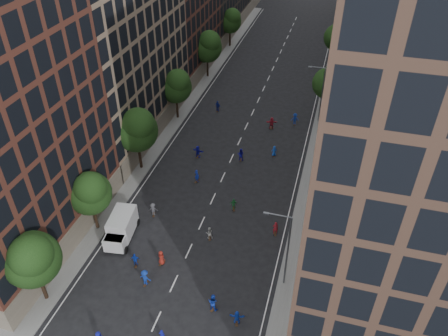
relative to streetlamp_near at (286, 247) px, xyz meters
The scene contains 34 objects.
ground 30.30m from the streetlamp_near, 110.32° to the left, with size 240.00×240.00×0.00m, color black.
sidewalk_left 42.27m from the streetlamp_near, 122.21° to the left, with size 4.00×105.00×0.15m, color slate.
sidewalk_right 35.90m from the streetlamp_near, 87.37° to the left, with size 4.00×105.00×0.15m, color slate.
bldg_left_b 39.13m from the streetlamp_near, 141.93° to the left, with size 14.00×26.00×34.00m, color #8D745C.
bldg_right_a 15.75m from the streetlamp_near, 19.17° to the left, with size 14.00×30.00×36.00m, color #4A3327.
bldg_right_b 35.03m from the streetlamp_near, 74.90° to the left, with size 14.00×28.00×33.00m, color #655C53.
tree_left_0 22.89m from the streetlamp_near, 159.12° to the right, with size 5.20×5.20×8.83m.
tree_left_1 21.47m from the streetlamp_near, behind, with size 4.80×4.80×8.21m.
tree_left_2 25.48m from the streetlamp_near, 147.07° to the left, with size 5.60×5.60×9.45m.
tree_left_3 35.12m from the streetlamp_near, 127.52° to the left, with size 5.00×5.00×8.58m.
tree_left_4 48.78m from the streetlamp_near, 115.99° to the left, with size 5.40×5.40×9.08m.
tree_left_5 63.57m from the streetlamp_near, 109.66° to the left, with size 4.80×4.80×8.33m.
tree_right_a 35.87m from the streetlamp_near, 88.38° to the left, with size 5.00×5.00×8.39m.
tree_right_b 55.86m from the streetlamp_near, 88.95° to the left, with size 5.20×5.20×8.83m.
streetlamp_near is the anchor object (origin of this frame).
streetlamp_far 33.00m from the streetlamp_near, 90.00° to the left, with size 2.64×0.22×9.06m.
cargo_van 18.61m from the streetlamp_near, behind, with size 3.14×5.57×2.83m.
skater_1 13.61m from the streetlamp_near, 134.68° to the right, with size 0.55×0.36×1.51m, color #141AA5.
skater_2 8.54m from the streetlamp_near, 140.26° to the right, with size 0.95×0.74×1.95m, color #1432AA.
skater_3 14.21m from the streetlamp_near, 163.72° to the right, with size 1.20×0.69×1.86m, color #123199.
skater_4 15.73m from the streetlamp_near, behind, with size 0.95×0.39×1.62m, color #173CBB.
skater_5 7.80m from the streetlamp_near, 119.54° to the right, with size 1.41×0.45×1.52m, color #163DB9.
skater_6 13.25m from the streetlamp_near, behind, with size 0.84×0.55×1.73m, color maroon.
skater_7 8.12m from the streetlamp_near, 105.77° to the left, with size 0.62×0.41×1.71m, color maroon.
skater_8 10.56m from the streetlamp_near, 155.94° to the left, with size 0.77×0.60×1.58m, color #AFAFAB.
skater_9 17.80m from the streetlamp_near, 160.43° to the left, with size 1.10×0.63×1.71m, color #49494E.
skater_10 12.68m from the streetlamp_near, 128.42° to the left, with size 0.91×0.38×1.56m, color #227436.
skater_11 24.22m from the streetlamp_near, 128.97° to the left, with size 1.62×0.52×1.75m, color #1515AB.
skater_12 22.65m from the streetlamp_near, 102.42° to the left, with size 0.75×0.49×1.54m, color #1647B7.
skater_13 19.28m from the streetlamp_near, 135.26° to the left, with size 0.66×0.44×1.82m, color #152BAC.
skater_14 21.87m from the streetlamp_near, 114.95° to the left, with size 0.88×0.68×1.80m, color #1714A7.
skater_15 31.50m from the streetlamp_near, 95.99° to the left, with size 1.21×0.70×1.87m, color navy.
skater_16 35.89m from the streetlamp_near, 116.71° to the left, with size 1.04×0.43×1.77m, color navy.
skater_17 29.90m from the streetlamp_near, 102.70° to the left, with size 1.72×0.55×1.86m, color #A71B2D.
Camera 1 is at (12.47, -16.70, 35.47)m, focal length 35.00 mm.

